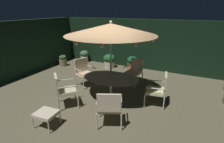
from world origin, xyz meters
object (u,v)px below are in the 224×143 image
Objects in this scene: patio_chair_north at (159,88)px; potted_plant_front_corner at (132,63)px; patio_chair_south at (109,106)px; ottoman_footrest at (46,114)px; potted_plant_right_far at (63,61)px; patio_umbrella at (111,29)px; patio_chair_southeast at (63,88)px; potted_plant_back_center at (109,60)px; patio_chair_east at (84,71)px; potted_plant_left_near at (84,56)px; patio_chair_northeast at (134,70)px; patio_dining_table at (111,81)px.

potted_plant_front_corner is (-1.84, 2.71, -0.21)m from patio_chair_north.
patio_chair_south reaches higher than ottoman_footrest.
potted_plant_front_corner is 3.50m from potted_plant_right_far.
patio_umbrella is 3.51m from potted_plant_front_corner.
patio_chair_southeast reaches higher than potted_plant_back_center.
potted_plant_left_near is at bearing 124.47° from patio_chair_east.
patio_umbrella reaches higher than patio_chair_east.
patio_chair_south is at bearing -42.31° from patio_chair_east.
patio_umbrella is 2.82× the size of patio_chair_northeast.
patio_chair_north is at bearing 28.35° from patio_chair_southeast.
patio_chair_north reaches higher than potted_plant_back_center.
patio_chair_southeast is at bearing 106.23° from ottoman_footrest.
potted_plant_front_corner is at bearing 85.65° from ottoman_footrest.
potted_plant_front_corner reaches higher than ottoman_footrest.
potted_plant_left_near reaches higher than potted_plant_right_far.
patio_chair_east is at bearing 159.96° from patio_dining_table.
patio_chair_east reaches higher than patio_chair_north.
patio_chair_northeast is 2.87m from patio_chair_southeast.
patio_chair_southeast is at bearing -133.01° from patio_umbrella.
potted_plant_left_near is 1.22m from potted_plant_right_far.
patio_chair_south reaches higher than potted_plant_right_far.
patio_chair_southeast is at bearing 171.29° from patio_chair_south.
ottoman_footrest is 5.02m from potted_plant_right_far.
potted_plant_back_center is at bearing -173.66° from potted_plant_front_corner.
potted_plant_back_center reaches higher than ottoman_footrest.
patio_umbrella is at bearing 88.65° from patio_dining_table.
potted_plant_back_center is 1.19× the size of potted_plant_right_far.
patio_chair_north is at bearing -45.01° from patio_chair_northeast.
patio_dining_table is at bearing -20.04° from patio_chair_east.
patio_chair_north is at bearing 9.77° from patio_dining_table.
patio_dining_table is 0.69× the size of patio_umbrella.
patio_chair_east is (-1.41, 0.51, -1.64)m from patio_umbrella.
patio_chair_east is (-2.89, 0.26, 0.01)m from patio_chair_north.
ottoman_footrest is at bearing -73.77° from patio_chair_southeast.
patio_chair_south reaches higher than potted_plant_back_center.
potted_plant_front_corner is at bearing 112.74° from patio_chair_northeast.
patio_chair_south reaches higher than patio_chair_northeast.
patio_dining_table is at bearing 69.97° from ottoman_footrest.
potted_plant_right_far is (-3.99, 0.53, -0.28)m from patio_chair_northeast.
patio_umbrella reaches higher than patio_chair_southeast.
ottoman_footrest is at bearing -94.35° from potted_plant_front_corner.
patio_chair_north reaches higher than potted_plant_front_corner.
potted_plant_front_corner is at bearing 124.23° from patio_chair_north.
potted_plant_left_near is (-3.81, 4.43, -0.22)m from patio_chair_south.
patio_chair_east reaches higher than potted_plant_left_near.
patio_chair_south is 1.71× the size of potted_plant_right_far.
patio_umbrella is (0.00, 0.00, 1.60)m from patio_dining_table.
patio_chair_south is at bearing -49.32° from potted_plant_left_near.
patio_dining_table is 4.24m from potted_plant_right_far.
potted_plant_left_near is at bearing 171.34° from potted_plant_back_center.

